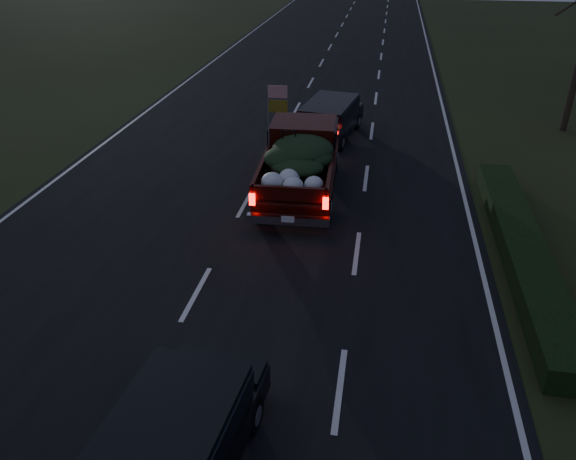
% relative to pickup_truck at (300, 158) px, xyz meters
% --- Properties ---
extents(ground, '(120.00, 120.00, 0.00)m').
position_rel_pickup_truck_xyz_m(ground, '(-1.53, -6.16, -1.13)').
color(ground, black).
rests_on(ground, ground).
extents(road_asphalt, '(14.00, 120.00, 0.02)m').
position_rel_pickup_truck_xyz_m(road_asphalt, '(-1.53, -6.16, -1.12)').
color(road_asphalt, black).
rests_on(road_asphalt, ground).
extents(hedge_row, '(1.00, 10.00, 0.60)m').
position_rel_pickup_truck_xyz_m(hedge_row, '(6.27, -3.16, -0.83)').
color(hedge_row, black).
rests_on(hedge_row, ground).
extents(pickup_truck, '(2.48, 5.88, 3.03)m').
position_rel_pickup_truck_xyz_m(pickup_truck, '(0.00, 0.00, 0.00)').
color(pickup_truck, '#330B07').
rests_on(pickup_truck, ground).
extents(lead_suv, '(2.44, 4.50, 1.23)m').
position_rel_pickup_truck_xyz_m(lead_suv, '(0.39, 5.21, -0.21)').
color(lead_suv, black).
rests_on(lead_suv, ground).
extents(rear_suv, '(2.15, 4.38, 1.22)m').
position_rel_pickup_truck_xyz_m(rear_suv, '(-0.24, -11.23, -0.22)').
color(rear_suv, black).
rests_on(rear_suv, ground).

